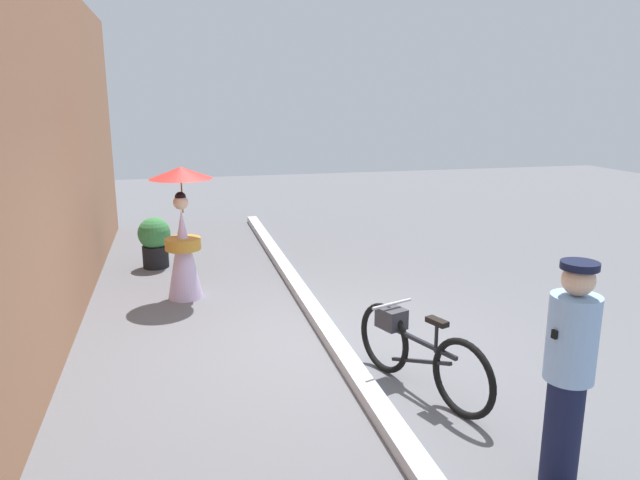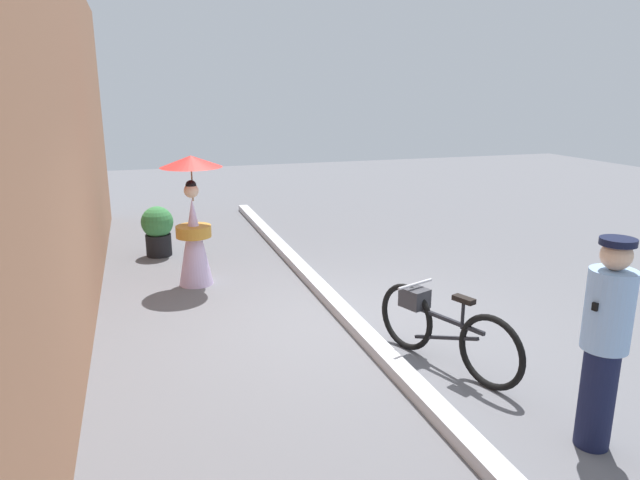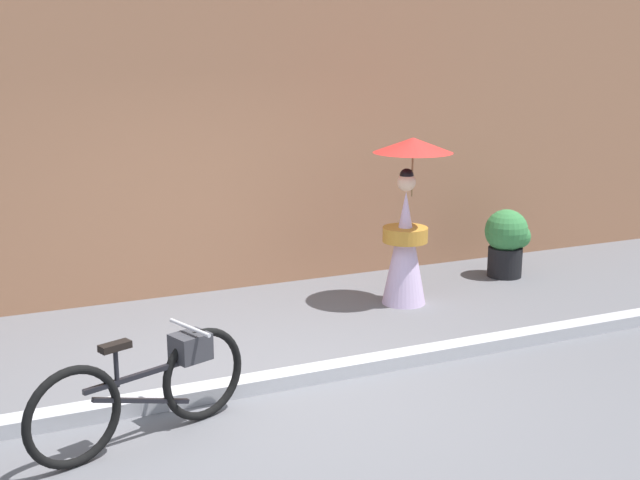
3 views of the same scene
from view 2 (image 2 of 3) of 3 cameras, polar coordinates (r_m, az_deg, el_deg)
name	(u,v)px [view 2 (image 2 of 3)]	position (r m, az deg, el deg)	size (l,w,h in m)	color
ground_plane	(351,325)	(6.82, 3.11, -8.44)	(30.00, 30.00, 0.00)	slate
building_wall	(45,156)	(5.93, -25.75, 7.58)	(14.00, 0.40, 4.18)	#9E6B4C
sidewalk_curb	(351,320)	(6.79, 3.11, -7.97)	(14.00, 0.20, 0.12)	#B2B2B7
bicycle_near_officer	(441,327)	(5.85, 11.99, -8.49)	(1.70, 0.71, 0.80)	black
person_officer	(605,340)	(4.79, 26.57, -8.89)	(0.34, 0.38, 1.67)	#141938
person_with_parasol	(193,219)	(8.13, -12.55, 2.04)	(0.85, 0.85, 1.82)	silver
potted_plant_by_door	(158,229)	(9.84, -15.86, 1.11)	(0.54, 0.52, 0.83)	black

